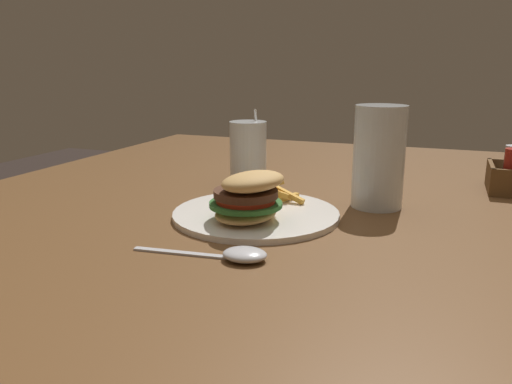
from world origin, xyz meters
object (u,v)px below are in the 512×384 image
meal_plate_near (253,205)px  beer_glass (379,159)px  juice_glass (248,156)px  condiment_caddy (511,176)px  spoon (240,254)px

meal_plate_near → beer_glass: bearing=132.3°
juice_glass → condiment_caddy: 0.54m
beer_glass → condiment_caddy: (-0.21, 0.24, -0.06)m
spoon → condiment_caddy: 0.66m
meal_plate_near → beer_glass: (-0.16, 0.18, 0.06)m
beer_glass → juice_glass: size_ratio=1.14×
beer_glass → condiment_caddy: 0.32m
meal_plate_near → juice_glass: size_ratio=1.76×
meal_plate_near → beer_glass: 0.25m
meal_plate_near → spoon: size_ratio=1.47×
beer_glass → meal_plate_near: bearing=-47.7°
condiment_caddy → meal_plate_near: bearing=-48.5°
spoon → condiment_caddy: bearing=48.9°
condiment_caddy → juice_glass: bearing=-75.5°
juice_glass → spoon: bearing=20.1°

